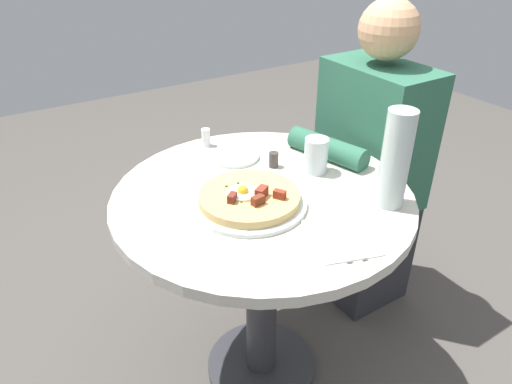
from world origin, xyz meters
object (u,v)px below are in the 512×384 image
object	(u,v)px
person_seated	(367,181)
fork	(348,235)
knife	(334,237)
salt_shaker	(206,137)
pizza_plate	(249,203)
breakfast_pizza	(249,197)
water_glass	(316,155)
bread_plate	(234,156)
water_bottle	(395,159)
pepper_shaker	(274,160)
dining_table	(262,242)

from	to	relation	value
person_seated	fork	bearing A→B (deg)	-49.54
fork	knife	xyz separation A→B (m)	(-0.01, -0.03, 0.00)
person_seated	salt_shaker	xyz separation A→B (m)	(-0.20, -0.54, 0.22)
fork	person_seated	bearing A→B (deg)	-31.34
person_seated	fork	xyz separation A→B (m)	(0.42, -0.49, 0.20)
pizza_plate	breakfast_pizza	distance (m)	0.02
water_glass	salt_shaker	bearing A→B (deg)	-149.90
pizza_plate	bread_plate	size ratio (longest dim) A/B	1.97
fork	water_glass	xyz separation A→B (m)	(-0.30, 0.14, 0.04)
salt_shaker	bread_plate	bearing A→B (deg)	14.63
bread_plate	water_bottle	size ratio (longest dim) A/B	0.59
bread_plate	fork	xyz separation A→B (m)	(0.50, 0.02, 0.00)
fork	knife	bearing A→B (deg)	90.00
pizza_plate	bread_plate	xyz separation A→B (m)	(-0.25, 0.10, -0.00)
water_glass	fork	bearing A→B (deg)	-24.61
bread_plate	water_bottle	distance (m)	0.50
water_bottle	pepper_shaker	world-z (taller)	water_bottle
breakfast_pizza	fork	size ratio (longest dim) A/B	1.44
pizza_plate	water_glass	size ratio (longest dim) A/B	2.89
salt_shaker	water_bottle	bearing A→B (deg)	22.91
water_glass	water_bottle	bearing A→B (deg)	11.88
dining_table	salt_shaker	bearing A→B (deg)	178.91
dining_table	bread_plate	size ratio (longest dim) A/B	5.36
bread_plate	pepper_shaker	xyz separation A→B (m)	(0.11, 0.07, 0.02)
bread_plate	dining_table	bearing A→B (deg)	-10.14
bread_plate	fork	bearing A→B (deg)	2.30
breakfast_pizza	fork	xyz separation A→B (m)	(0.24, 0.12, -0.02)
breakfast_pizza	water_bottle	bearing A→B (deg)	59.13
dining_table	person_seated	distance (m)	0.57
person_seated	pepper_shaker	size ratio (longest dim) A/B	24.76
breakfast_pizza	knife	bearing A→B (deg)	20.99
pizza_plate	water_glass	world-z (taller)	water_glass
pizza_plate	water_bottle	size ratio (longest dim) A/B	1.16
dining_table	knife	xyz separation A→B (m)	(0.26, 0.03, 0.17)
bread_plate	water_glass	distance (m)	0.26
water_glass	pizza_plate	bearing A→B (deg)	-77.91
dining_table	pepper_shaker	xyz separation A→B (m)	(-0.11, 0.11, 0.19)
bread_plate	water_glass	bearing A→B (deg)	37.95
person_seated	fork	world-z (taller)	person_seated
person_seated	water_bottle	world-z (taller)	person_seated
knife	dining_table	bearing A→B (deg)	23.60
water_glass	pepper_shaker	world-z (taller)	water_glass
salt_shaker	dining_table	bearing A→B (deg)	-1.09
bread_plate	salt_shaker	xyz separation A→B (m)	(-0.13, -0.03, 0.02)
breakfast_pizza	knife	distance (m)	0.25
bread_plate	breakfast_pizza	bearing A→B (deg)	-21.78
knife	water_glass	xyz separation A→B (m)	(-0.29, 0.17, 0.04)
breakfast_pizza	salt_shaker	xyz separation A→B (m)	(-0.38, 0.07, 0.00)
person_seated	water_bottle	xyz separation A→B (m)	(0.36, -0.30, 0.32)
dining_table	breakfast_pizza	size ratio (longest dim) A/B	3.12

